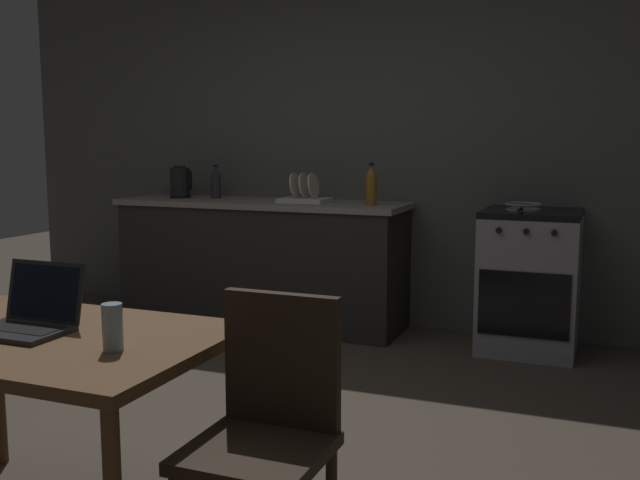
{
  "coord_description": "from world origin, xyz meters",
  "views": [
    {
      "loc": [
        1.74,
        -2.67,
        1.36
      ],
      "look_at": [
        0.29,
        0.93,
        0.82
      ],
      "focal_mm": 40.72,
      "sensor_mm": 36.0,
      "label": 1
    }
  ],
  "objects_px": {
    "laptop": "(27,318)",
    "drinking_glass": "(113,327)",
    "dish_rack": "(304,196)",
    "bottle_b": "(216,182)",
    "electric_kettle": "(180,183)",
    "chair": "(268,423)",
    "frying_pan": "(524,206)",
    "stove_oven": "(529,281)",
    "bottle": "(371,185)",
    "dining_table": "(39,353)"
  },
  "relations": [
    {
      "from": "laptop",
      "to": "drinking_glass",
      "type": "height_order",
      "value": "laptop"
    },
    {
      "from": "laptop",
      "to": "dish_rack",
      "type": "distance_m",
      "value": 2.9
    },
    {
      "from": "bottle_b",
      "to": "dish_rack",
      "type": "bearing_deg",
      "value": -5.95
    },
    {
      "from": "electric_kettle",
      "to": "bottle_b",
      "type": "distance_m",
      "value": 0.28
    },
    {
      "from": "chair",
      "to": "frying_pan",
      "type": "distance_m",
      "value": 2.9
    },
    {
      "from": "stove_oven",
      "to": "dish_rack",
      "type": "xyz_separation_m",
      "value": [
        -1.57,
        0.0,
        0.5
      ]
    },
    {
      "from": "drinking_glass",
      "to": "bottle",
      "type": "bearing_deg",
      "value": 92.16
    },
    {
      "from": "laptop",
      "to": "dish_rack",
      "type": "height_order",
      "value": "dish_rack"
    },
    {
      "from": "stove_oven",
      "to": "frying_pan",
      "type": "distance_m",
      "value": 0.48
    },
    {
      "from": "bottle_b",
      "to": "drinking_glass",
      "type": "bearing_deg",
      "value": -65.43
    },
    {
      "from": "chair",
      "to": "electric_kettle",
      "type": "xyz_separation_m",
      "value": [
        -2.14,
        2.87,
        0.52
      ]
    },
    {
      "from": "stove_oven",
      "to": "bottle_b",
      "type": "distance_m",
      "value": 2.41
    },
    {
      "from": "bottle",
      "to": "dish_rack",
      "type": "distance_m",
      "value": 0.53
    },
    {
      "from": "dining_table",
      "to": "drinking_glass",
      "type": "distance_m",
      "value": 0.4
    },
    {
      "from": "bottle",
      "to": "drinking_glass",
      "type": "distance_m",
      "value": 2.93
    },
    {
      "from": "stove_oven",
      "to": "laptop",
      "type": "height_order",
      "value": "laptop"
    },
    {
      "from": "dining_table",
      "to": "laptop",
      "type": "bearing_deg",
      "value": 172.34
    },
    {
      "from": "dish_rack",
      "to": "bottle_b",
      "type": "distance_m",
      "value": 0.77
    },
    {
      "from": "electric_kettle",
      "to": "bottle",
      "type": "xyz_separation_m",
      "value": [
        1.55,
        -0.05,
        0.02
      ]
    },
    {
      "from": "stove_oven",
      "to": "bottle_b",
      "type": "bearing_deg",
      "value": 177.98
    },
    {
      "from": "drinking_glass",
      "to": "bottle_b",
      "type": "xyz_separation_m",
      "value": [
        -1.39,
        3.05,
        0.25
      ]
    },
    {
      "from": "frying_pan",
      "to": "electric_kettle",
      "type": "bearing_deg",
      "value": 179.34
    },
    {
      "from": "bottle",
      "to": "stove_oven",
      "type": "bearing_deg",
      "value": 2.58
    },
    {
      "from": "stove_oven",
      "to": "bottle",
      "type": "distance_m",
      "value": 1.21
    },
    {
      "from": "dish_rack",
      "to": "bottle_b",
      "type": "xyz_separation_m",
      "value": [
        -0.77,
        0.08,
        0.07
      ]
    },
    {
      "from": "frying_pan",
      "to": "bottle_b",
      "type": "bearing_deg",
      "value": 177.27
    },
    {
      "from": "laptop",
      "to": "stove_oven",
      "type": "bearing_deg",
      "value": 68.1
    },
    {
      "from": "electric_kettle",
      "to": "frying_pan",
      "type": "bearing_deg",
      "value": -0.66
    },
    {
      "from": "frying_pan",
      "to": "drinking_glass",
      "type": "bearing_deg",
      "value": -106.93
    },
    {
      "from": "chair",
      "to": "frying_pan",
      "type": "height_order",
      "value": "frying_pan"
    },
    {
      "from": "drinking_glass",
      "to": "frying_pan",
      "type": "bearing_deg",
      "value": 73.07
    },
    {
      "from": "electric_kettle",
      "to": "drinking_glass",
      "type": "bearing_deg",
      "value": -60.79
    },
    {
      "from": "bottle",
      "to": "drinking_glass",
      "type": "relative_size",
      "value": 1.94
    },
    {
      "from": "chair",
      "to": "stove_oven",
      "type": "bearing_deg",
      "value": 65.57
    },
    {
      "from": "bottle",
      "to": "frying_pan",
      "type": "xyz_separation_m",
      "value": [
        1.0,
        0.02,
        -0.11
      ]
    },
    {
      "from": "dining_table",
      "to": "drinking_glass",
      "type": "height_order",
      "value": "drinking_glass"
    },
    {
      "from": "laptop",
      "to": "bottle",
      "type": "xyz_separation_m",
      "value": [
        0.31,
        2.84,
        0.29
      ]
    },
    {
      "from": "bottle_b",
      "to": "dining_table",
      "type": "bearing_deg",
      "value": -70.98
    },
    {
      "from": "chair",
      "to": "frying_pan",
      "type": "bearing_deg",
      "value": 66.5
    },
    {
      "from": "stove_oven",
      "to": "bottle_b",
      "type": "xyz_separation_m",
      "value": [
        -2.34,
        0.08,
        0.58
      ]
    },
    {
      "from": "laptop",
      "to": "bottle",
      "type": "bearing_deg",
      "value": 87.22
    },
    {
      "from": "stove_oven",
      "to": "bottle",
      "type": "xyz_separation_m",
      "value": [
        -1.06,
        -0.05,
        0.59
      ]
    },
    {
      "from": "bottle",
      "to": "drinking_glass",
      "type": "bearing_deg",
      "value": -87.84
    },
    {
      "from": "stove_oven",
      "to": "dish_rack",
      "type": "height_order",
      "value": "dish_rack"
    },
    {
      "from": "chair",
      "to": "laptop",
      "type": "relative_size",
      "value": 2.78
    },
    {
      "from": "dish_rack",
      "to": "bottle",
      "type": "bearing_deg",
      "value": -5.54
    },
    {
      "from": "stove_oven",
      "to": "dish_rack",
      "type": "relative_size",
      "value": 2.68
    },
    {
      "from": "stove_oven",
      "to": "electric_kettle",
      "type": "height_order",
      "value": "electric_kettle"
    },
    {
      "from": "dining_table",
      "to": "electric_kettle",
      "type": "distance_m",
      "value": 3.19
    },
    {
      "from": "bottle_b",
      "to": "chair",
      "type": "bearing_deg",
      "value": -57.58
    }
  ]
}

